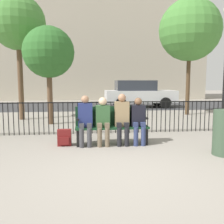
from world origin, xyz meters
name	(u,v)px	position (x,y,z in m)	size (l,w,h in m)	color
ground_plane	(125,173)	(0.00, 0.00, 0.00)	(80.00, 80.00, 0.00)	gray
park_bench	(112,124)	(0.00, 2.02, 0.49)	(1.77, 0.45, 0.92)	#14381E
seated_person_0	(85,118)	(-0.65, 1.90, 0.67)	(0.34, 0.39, 1.20)	#3D3D42
seated_person_1	(103,119)	(-0.23, 1.89, 0.65)	(0.34, 0.39, 1.16)	brown
seated_person_2	(122,117)	(0.24, 1.90, 0.69)	(0.34, 0.39, 1.24)	black
seated_person_3	(138,119)	(0.64, 1.89, 0.64)	(0.34, 0.39, 1.14)	navy
backpack	(64,138)	(-1.15, 1.95, 0.19)	(0.33, 0.21, 0.39)	maroon
fence_railing	(106,115)	(-0.02, 3.30, 0.56)	(9.01, 0.03, 0.95)	black
tree_0	(190,30)	(4.15, 7.20, 3.86)	(2.79, 2.79, 5.27)	#4C3823
tree_1	(49,53)	(-1.89, 5.17, 2.55)	(1.81, 1.81, 3.48)	brown
tree_2	(18,23)	(-3.20, 6.46, 3.80)	(2.14, 2.14, 4.91)	brown
street_surface	(95,106)	(0.00, 12.00, 0.00)	(24.00, 6.00, 0.01)	#333335
parked_car_0	(139,93)	(2.62, 10.80, 0.84)	(4.20, 1.94, 1.62)	silver
building_facade	(90,33)	(0.00, 20.00, 6.08)	(20.00, 6.00, 12.15)	#B2A893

